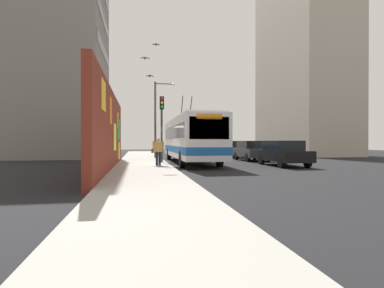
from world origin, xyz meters
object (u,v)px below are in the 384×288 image
Objects in this scene: traffic_light at (162,118)px; street_lamp at (158,114)px; parked_car_dark_gray at (251,150)px; parked_car_red at (230,149)px; city_bus at (190,138)px; parked_car_black at (283,153)px; pedestrian_at_curb at (158,149)px.

street_lamp is at bearing -0.94° from traffic_light.
parked_car_dark_gray is 8.23m from traffic_light.
city_bus is at bearing 144.03° from parked_car_red.
parked_car_red is at bearing -35.97° from city_bus.
street_lamp is (2.91, 7.25, 3.02)m from parked_car_dark_gray.
city_bus is 6.61m from parked_car_black.
street_lamp is at bearing 41.13° from parked_car_black.
parked_car_dark_gray is (1.43, -5.20, -0.96)m from city_bus.
parked_car_black is 1.01× the size of traffic_light.
pedestrian_at_curb is at bearing 171.00° from traffic_light.
pedestrian_at_curb reaches higher than parked_car_dark_gray.
parked_car_dark_gray is at bearing -68.09° from traffic_light.
city_bus is 3.03× the size of parked_car_dark_gray.
parked_car_red is at bearing -0.00° from parked_car_black.
traffic_light is at bearing 179.06° from street_lamp.
traffic_light is (2.58, -0.41, 2.01)m from pedestrian_at_curb.
parked_car_black is at bearing -89.00° from pedestrian_at_curb.
street_lamp is (-2.82, 7.25, 3.01)m from parked_car_red.
traffic_light is (2.44, 7.35, 2.24)m from parked_car_black.
parked_car_black is 11.43m from street_lamp.
pedestrian_at_curb is 0.36× the size of traffic_light.
parked_car_black is 2.77× the size of pedestrian_at_curb.
street_lamp reaches higher than traffic_light.
pedestrian_at_curb is 8.90m from street_lamp.
traffic_light is at bearing 139.77° from parked_car_red.
city_bus is at bearing 105.42° from parked_car_dark_gray.
city_bus reaches higher than parked_car_black.
traffic_light is 5.92m from street_lamp.
street_lamp is at bearing 111.26° from parked_car_red.
city_bus is 2.80× the size of parked_car_black.
parked_car_dark_gray is at bearing 0.00° from parked_car_black.
city_bus is at bearing 52.68° from parked_car_black.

